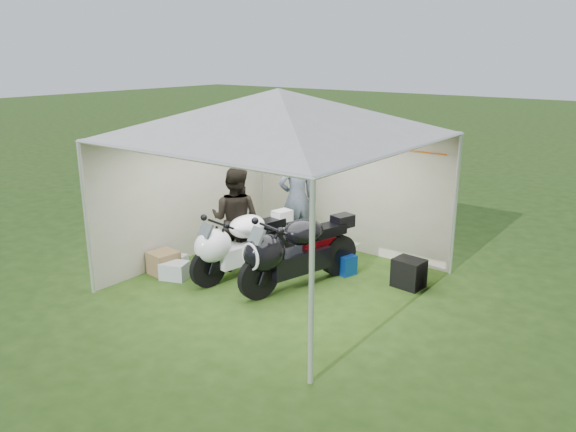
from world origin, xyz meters
name	(u,v)px	position (x,y,z in m)	size (l,w,h in m)	color
ground	(279,282)	(0.00, 0.00, 0.00)	(80.00, 80.00, 0.00)	#274413
canopy_tent	(280,118)	(0.00, 0.03, 2.58)	(5.66, 5.66, 3.00)	silver
motorcycle_white	(239,243)	(-0.66, -0.18, 0.57)	(0.68, 2.08, 1.03)	black
motorcycle_black	(294,250)	(0.31, -0.03, 0.61)	(0.89, 2.19, 1.10)	black
paddock_stand	(342,263)	(0.58, 0.95, 0.16)	(0.43, 0.27, 0.33)	blue
person_dark_jacket	(235,219)	(-0.93, 0.03, 0.86)	(0.84, 0.65, 1.73)	black
person_blue_jacket	(297,199)	(-0.72, 1.44, 0.96)	(0.70, 0.46, 1.91)	slate
equipment_box	(409,273)	(1.70, 1.07, 0.22)	(0.45, 0.36, 0.45)	black
crate_0	(174,270)	(-1.43, -0.89, 0.14)	(0.41, 0.32, 0.27)	#B8BCC1
crate_1	(164,263)	(-1.74, -0.85, 0.19)	(0.42, 0.42, 0.37)	olive
crate_2	(176,262)	(-1.72, -0.60, 0.12)	(0.33, 0.28, 0.24)	silver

